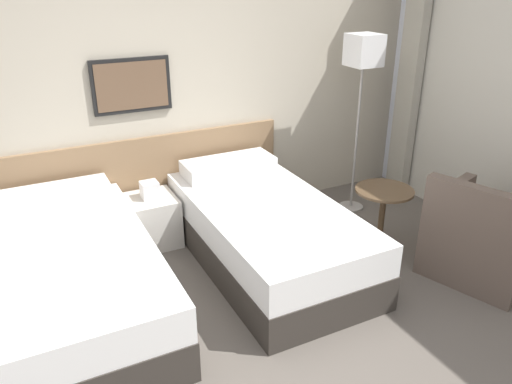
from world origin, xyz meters
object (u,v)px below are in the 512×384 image
at_px(bed_near_door, 77,278).
at_px(nightstand, 153,219).
at_px(side_table, 383,209).
at_px(floor_lamp, 363,62).
at_px(armchair, 485,240).
at_px(bed_near_window, 266,231).

relative_size(bed_near_door, nightstand, 3.42).
bearing_deg(nightstand, side_table, -31.54).
height_order(nightstand, side_table, side_table).
xyz_separation_m(nightstand, floor_lamp, (1.95, -0.21, 1.20)).
height_order(nightstand, armchair, armchair).
bearing_deg(bed_near_window, nightstand, 135.96).
height_order(bed_near_door, bed_near_window, same).
height_order(floor_lamp, side_table, floor_lamp).
relative_size(bed_near_door, armchair, 1.96).
height_order(bed_near_door, armchair, armchair).
bearing_deg(nightstand, floor_lamp, -6.09).
bearing_deg(nightstand, bed_near_door, -135.96).
distance_m(floor_lamp, side_table, 1.33).
distance_m(floor_lamp, armchair, 1.81).
xyz_separation_m(bed_near_window, nightstand, (-0.72, 0.70, -0.04)).
xyz_separation_m(bed_near_door, floor_lamp, (2.67, 0.49, 1.16)).
bearing_deg(side_table, floor_lamp, 68.59).
relative_size(bed_near_window, floor_lamp, 1.16).
bearing_deg(bed_near_door, armchair, -17.44).
distance_m(bed_near_window, floor_lamp, 1.75).
distance_m(bed_near_door, armchair, 3.01).
xyz_separation_m(side_table, armchair, (0.51, -0.60, -0.12)).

